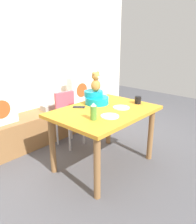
{
  "coord_description": "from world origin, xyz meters",
  "views": [
    {
      "loc": [
        -1.94,
        -1.63,
        1.58
      ],
      "look_at": [
        0.0,
        0.1,
        0.69
      ],
      "focal_mm": 36.34,
      "sensor_mm": 36.0,
      "label": 1
    }
  ],
  "objects_px": {
    "teddy_bear": "(96,82)",
    "dining_table": "(104,118)",
    "book_stack": "(48,108)",
    "dinner_plate_near": "(110,116)",
    "coffee_mug": "(138,100)",
    "pillow_floral_right": "(79,89)",
    "ketchup_bottle": "(94,112)",
    "cell_phone": "(79,107)",
    "highchair": "(69,112)",
    "infant_seat_teal": "(96,98)",
    "dinner_plate_far": "(121,108)"
  },
  "relations": [
    {
      "from": "highchair",
      "to": "dining_table",
      "type": "bearing_deg",
      "value": -97.86
    },
    {
      "from": "pillow_floral_right",
      "to": "ketchup_bottle",
      "type": "height_order",
      "value": "ketchup_bottle"
    },
    {
      "from": "dining_table",
      "to": "dinner_plate_far",
      "type": "distance_m",
      "value": 0.25
    },
    {
      "from": "pillow_floral_right",
      "to": "dinner_plate_far",
      "type": "distance_m",
      "value": 1.38
    },
    {
      "from": "ketchup_bottle",
      "to": "teddy_bear",
      "type": "bearing_deg",
      "value": 39.98
    },
    {
      "from": "pillow_floral_right",
      "to": "dining_table",
      "type": "height_order",
      "value": "pillow_floral_right"
    },
    {
      "from": "highchair",
      "to": "infant_seat_teal",
      "type": "height_order",
      "value": "infant_seat_teal"
    },
    {
      "from": "ketchup_bottle",
      "to": "coffee_mug",
      "type": "relative_size",
      "value": 1.54
    },
    {
      "from": "infant_seat_teal",
      "to": "dinner_plate_far",
      "type": "bearing_deg",
      "value": -80.02
    },
    {
      "from": "teddy_bear",
      "to": "dinner_plate_near",
      "type": "relative_size",
      "value": 1.25
    },
    {
      "from": "dinner_plate_far",
      "to": "cell_phone",
      "type": "height_order",
      "value": "dinner_plate_far"
    },
    {
      "from": "pillow_floral_right",
      "to": "coffee_mug",
      "type": "relative_size",
      "value": 3.67
    },
    {
      "from": "infant_seat_teal",
      "to": "dinner_plate_far",
      "type": "distance_m",
      "value": 0.37
    },
    {
      "from": "dinner_plate_near",
      "to": "coffee_mug",
      "type": "bearing_deg",
      "value": 3.9
    },
    {
      "from": "highchair",
      "to": "teddy_bear",
      "type": "distance_m",
      "value": 0.71
    },
    {
      "from": "cell_phone",
      "to": "dinner_plate_near",
      "type": "bearing_deg",
      "value": -127.84
    },
    {
      "from": "dining_table",
      "to": "highchair",
      "type": "relative_size",
      "value": 1.55
    },
    {
      "from": "dinner_plate_near",
      "to": "cell_phone",
      "type": "distance_m",
      "value": 0.49
    },
    {
      "from": "book_stack",
      "to": "teddy_bear",
      "type": "relative_size",
      "value": 0.8
    },
    {
      "from": "pillow_floral_right",
      "to": "ketchup_bottle",
      "type": "relative_size",
      "value": 2.38
    },
    {
      "from": "pillow_floral_right",
      "to": "coffee_mug",
      "type": "height_order",
      "value": "pillow_floral_right"
    },
    {
      "from": "ketchup_bottle",
      "to": "coffee_mug",
      "type": "height_order",
      "value": "ketchup_bottle"
    },
    {
      "from": "highchair",
      "to": "dinner_plate_far",
      "type": "distance_m",
      "value": 0.9
    },
    {
      "from": "dinner_plate_near",
      "to": "dinner_plate_far",
      "type": "height_order",
      "value": "same"
    },
    {
      "from": "teddy_bear",
      "to": "dining_table",
      "type": "bearing_deg",
      "value": -116.76
    },
    {
      "from": "cell_phone",
      "to": "teddy_bear",
      "type": "bearing_deg",
      "value": -46.52
    },
    {
      "from": "dining_table",
      "to": "highchair",
      "type": "xyz_separation_m",
      "value": [
        0.1,
        0.76,
        -0.11
      ]
    },
    {
      "from": "teddy_bear",
      "to": "cell_phone",
      "type": "height_order",
      "value": "teddy_bear"
    },
    {
      "from": "dinner_plate_near",
      "to": "infant_seat_teal",
      "type": "bearing_deg",
      "value": 59.25
    },
    {
      "from": "cell_phone",
      "to": "highchair",
      "type": "bearing_deg",
      "value": 25.94
    },
    {
      "from": "book_stack",
      "to": "teddy_bear",
      "type": "xyz_separation_m",
      "value": [
        0.07,
        -0.94,
        0.52
      ]
    },
    {
      "from": "book_stack",
      "to": "highchair",
      "type": "height_order",
      "value": "highchair"
    },
    {
      "from": "book_stack",
      "to": "ketchup_bottle",
      "type": "xyz_separation_m",
      "value": [
        -0.38,
        -1.32,
        0.33
      ]
    },
    {
      "from": "coffee_mug",
      "to": "ketchup_bottle",
      "type": "bearing_deg",
      "value": 177.96
    },
    {
      "from": "dining_table",
      "to": "highchair",
      "type": "distance_m",
      "value": 0.77
    },
    {
      "from": "highchair",
      "to": "teddy_bear",
      "type": "bearing_deg",
      "value": -87.54
    },
    {
      "from": "teddy_bear",
      "to": "cell_phone",
      "type": "xyz_separation_m",
      "value": [
        -0.26,
        0.04,
        -0.27
      ]
    },
    {
      "from": "highchair",
      "to": "cell_phone",
      "type": "bearing_deg",
      "value": -117.18
    },
    {
      "from": "cell_phone",
      "to": "coffee_mug",
      "type": "bearing_deg",
      "value": -73.07
    },
    {
      "from": "book_stack",
      "to": "ketchup_bottle",
      "type": "relative_size",
      "value": 1.08
    },
    {
      "from": "teddy_bear",
      "to": "coffee_mug",
      "type": "bearing_deg",
      "value": -48.73
    },
    {
      "from": "pillow_floral_right",
      "to": "teddy_bear",
      "type": "bearing_deg",
      "value": -122.12
    },
    {
      "from": "pillow_floral_right",
      "to": "coffee_mug",
      "type": "xyz_separation_m",
      "value": [
        -0.22,
        -1.33,
        0.11
      ]
    },
    {
      "from": "dining_table",
      "to": "ketchup_bottle",
      "type": "height_order",
      "value": "ketchup_bottle"
    },
    {
      "from": "infant_seat_teal",
      "to": "ketchup_bottle",
      "type": "bearing_deg",
      "value": -139.98
    },
    {
      "from": "book_stack",
      "to": "infant_seat_teal",
      "type": "relative_size",
      "value": 0.61
    },
    {
      "from": "highchair",
      "to": "dinner_plate_near",
      "type": "bearing_deg",
      "value": -104.42
    },
    {
      "from": "book_stack",
      "to": "dinner_plate_near",
      "type": "xyz_separation_m",
      "value": [
        -0.2,
        -1.39,
        0.24
      ]
    },
    {
      "from": "infant_seat_teal",
      "to": "cell_phone",
      "type": "height_order",
      "value": "infant_seat_teal"
    },
    {
      "from": "dinner_plate_far",
      "to": "pillow_floral_right",
      "type": "bearing_deg",
      "value": 68.08
    }
  ]
}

